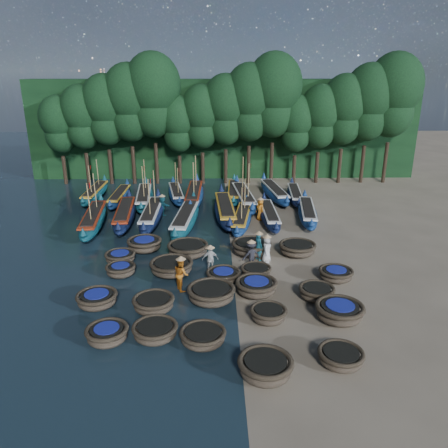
{
  "coord_description": "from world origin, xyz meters",
  "views": [
    {
      "loc": [
        -0.99,
        -23.18,
        10.78
      ],
      "look_at": [
        -0.42,
        3.76,
        1.3
      ],
      "focal_mm": 35.0,
      "sensor_mm": 36.0,
      "label": 1
    }
  ],
  "objects_px": {
    "coracle_6": "(155,331)",
    "coracle_7": "(203,336)",
    "coracle_9": "(340,311)",
    "coracle_22": "(188,249)",
    "long_boat_16": "(274,192)",
    "coracle_8": "(268,314)",
    "long_boat_1": "(93,219)",
    "coracle_11": "(154,303)",
    "long_boat_13": "(194,195)",
    "long_boat_11": "(144,197)",
    "coracle_20": "(120,257)",
    "fisherman_4": "(210,258)",
    "fisherman_0": "(267,248)",
    "coracle_13": "(256,287)",
    "long_boat_3": "(152,214)",
    "fisherman_5": "(162,205)",
    "long_boat_15": "(244,197)",
    "fisherman_2": "(181,273)",
    "coracle_5": "(107,334)",
    "coracle_23": "(251,247)",
    "coracle_15": "(121,270)",
    "long_boat_4": "(185,219)",
    "long_boat_10": "(120,196)",
    "coracle_19": "(336,274)",
    "coracle_16": "(172,267)",
    "coracle_12": "(211,293)",
    "long_boat_14": "(234,192)",
    "long_boat_5": "(225,210)",
    "coracle_17": "(223,275)",
    "coracle_21": "(144,244)",
    "coracle_4": "(341,357)",
    "coracle_18": "(256,271)",
    "long_boat_9": "(95,193)",
    "coracle_10": "(97,299)",
    "long_boat_2": "(125,214)",
    "fisherman_1": "(259,245)",
    "coracle_3": "(265,367)",
    "coracle_24": "(297,248)",
    "long_boat_7": "(269,215)",
    "fisherman_6": "(260,209)",
    "long_boat_12": "(176,194)"
  },
  "relations": [
    {
      "from": "long_boat_1",
      "to": "fisherman_0",
      "type": "relative_size",
      "value": 4.76
    },
    {
      "from": "long_boat_2",
      "to": "long_boat_9",
      "type": "bearing_deg",
      "value": 115.87
    },
    {
      "from": "coracle_8",
      "to": "long_boat_1",
      "type": "xyz_separation_m",
      "value": [
        -11.25,
        13.0,
        0.2
      ]
    },
    {
      "from": "coracle_8",
      "to": "long_boat_14",
      "type": "distance_m",
      "value": 20.38
    },
    {
      "from": "coracle_11",
      "to": "long_boat_9",
      "type": "relative_size",
      "value": 0.26
    },
    {
      "from": "coracle_11",
      "to": "fisherman_2",
      "type": "distance_m",
      "value": 2.51
    },
    {
      "from": "coracle_10",
      "to": "coracle_12",
      "type": "xyz_separation_m",
      "value": [
        5.5,
        0.33,
        0.05
      ]
    },
    {
      "from": "long_boat_4",
      "to": "fisherman_5",
      "type": "distance_m",
      "value": 3.38
    },
    {
      "from": "long_boat_3",
      "to": "coracle_23",
      "type": "bearing_deg",
      "value": -42.41
    },
    {
      "from": "fisherman_0",
      "to": "coracle_5",
      "type": "bearing_deg",
      "value": 155.42
    },
    {
      "from": "coracle_7",
      "to": "long_boat_3",
      "type": "bearing_deg",
      "value": 104.98
    },
    {
      "from": "long_boat_12",
      "to": "fisherman_1",
      "type": "height_order",
      "value": "long_boat_12"
    },
    {
      "from": "fisherman_6",
      "to": "long_boat_13",
      "type": "bearing_deg",
      "value": -158.1
    },
    {
      "from": "coracle_7",
      "to": "coracle_21",
      "type": "height_order",
      "value": "coracle_21"
    },
    {
      "from": "coracle_20",
      "to": "long_boat_9",
      "type": "height_order",
      "value": "long_boat_9"
    },
    {
      "from": "coracle_5",
      "to": "fisherman_0",
      "type": "distance_m",
      "value": 11.11
    },
    {
      "from": "long_boat_11",
      "to": "coracle_20",
      "type": "bearing_deg",
      "value": -93.91
    },
    {
      "from": "coracle_16",
      "to": "coracle_19",
      "type": "relative_size",
      "value": 1.27
    },
    {
      "from": "long_boat_14",
      "to": "coracle_4",
      "type": "bearing_deg",
      "value": -79.56
    },
    {
      "from": "coracle_6",
      "to": "coracle_9",
      "type": "xyz_separation_m",
      "value": [
        8.19,
        1.27,
        0.08
      ]
    },
    {
      "from": "fisherman_1",
      "to": "coracle_6",
      "type": "bearing_deg",
      "value": 117.87
    },
    {
      "from": "coracle_22",
      "to": "long_boat_16",
      "type": "xyz_separation_m",
      "value": [
        6.96,
        12.83,
        0.08
      ]
    },
    {
      "from": "long_boat_3",
      "to": "fisherman_5",
      "type": "xyz_separation_m",
      "value": [
        0.63,
        1.58,
        0.25
      ]
    },
    {
      "from": "coracle_7",
      "to": "coracle_5",
      "type": "bearing_deg",
      "value": 177.53
    },
    {
      "from": "long_boat_5",
      "to": "fisherman_0",
      "type": "height_order",
      "value": "fisherman_0"
    },
    {
      "from": "coracle_9",
      "to": "coracle_13",
      "type": "xyz_separation_m",
      "value": [
        -3.56,
        2.51,
        -0.01
      ]
    },
    {
      "from": "long_boat_15",
      "to": "fisherman_5",
      "type": "height_order",
      "value": "long_boat_15"
    },
    {
      "from": "coracle_6",
      "to": "coracle_17",
      "type": "bearing_deg",
      "value": 60.48
    },
    {
      "from": "coracle_19",
      "to": "fisherman_0",
      "type": "relative_size",
      "value": 1.07
    },
    {
      "from": "long_boat_11",
      "to": "fisherman_4",
      "type": "relative_size",
      "value": 4.78
    },
    {
      "from": "long_boat_4",
      "to": "long_boat_15",
      "type": "xyz_separation_m",
      "value": [
        4.6,
        5.54,
        0.01
      ]
    },
    {
      "from": "coracle_18",
      "to": "fisherman_0",
      "type": "height_order",
      "value": "fisherman_0"
    },
    {
      "from": "coracle_7",
      "to": "coracle_24",
      "type": "relative_size",
      "value": 0.79
    },
    {
      "from": "coracle_3",
      "to": "coracle_24",
      "type": "height_order",
      "value": "coracle_3"
    },
    {
      "from": "coracle_16",
      "to": "long_boat_2",
      "type": "xyz_separation_m",
      "value": [
        -4.36,
        9.14,
        0.12
      ]
    },
    {
      "from": "long_boat_4",
      "to": "fisherman_4",
      "type": "bearing_deg",
      "value": -70.76
    },
    {
      "from": "long_boat_3",
      "to": "long_boat_10",
      "type": "distance_m",
      "value": 6.37
    },
    {
      "from": "coracle_23",
      "to": "coracle_7",
      "type": "bearing_deg",
      "value": -106.45
    },
    {
      "from": "long_boat_13",
      "to": "fisherman_5",
      "type": "bearing_deg",
      "value": -121.9
    },
    {
      "from": "long_boat_5",
      "to": "fisherman_1",
      "type": "height_order",
      "value": "fisherman_1"
    },
    {
      "from": "coracle_23",
      "to": "coracle_15",
      "type": "bearing_deg",
      "value": -158.59
    },
    {
      "from": "coracle_6",
      "to": "coracle_7",
      "type": "xyz_separation_m",
      "value": [
        2.03,
        -0.39,
        -0.03
      ]
    },
    {
      "from": "coracle_19",
      "to": "long_boat_5",
      "type": "distance_m",
      "value": 12.31
    },
    {
      "from": "coracle_5",
      "to": "fisherman_1",
      "type": "bearing_deg",
      "value": 49.49
    },
    {
      "from": "long_boat_7",
      "to": "long_boat_16",
      "type": "bearing_deg",
      "value": 79.04
    },
    {
      "from": "coracle_10",
      "to": "long_boat_2",
      "type": "relative_size",
      "value": 0.28
    },
    {
      "from": "coracle_11",
      "to": "long_boat_13",
      "type": "bearing_deg",
      "value": 86.48
    },
    {
      "from": "coracle_13",
      "to": "coracle_22",
      "type": "bearing_deg",
      "value": 126.89
    },
    {
      "from": "coracle_12",
      "to": "coracle_19",
      "type": "bearing_deg",
      "value": 18.25
    },
    {
      "from": "long_boat_2",
      "to": "coracle_5",
      "type": "bearing_deg",
      "value": -87.05
    }
  ]
}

